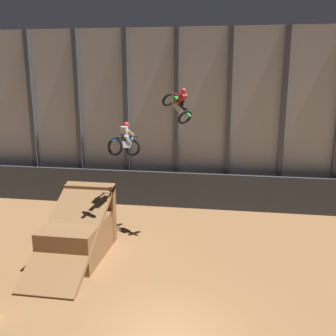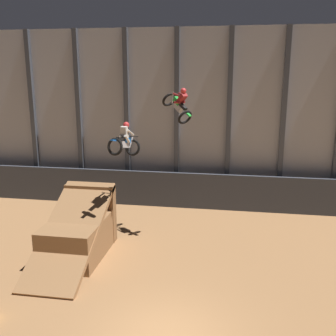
# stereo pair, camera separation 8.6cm
# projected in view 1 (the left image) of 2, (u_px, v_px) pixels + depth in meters

# --- Properties ---
(arena_back_wall) EXTENTS (32.00, 0.40, 10.36)m
(arena_back_wall) POSITION_uv_depth(u_px,v_px,m) (202.00, 119.00, 23.10)
(arena_back_wall) COLOR #A3A8B2
(arena_back_wall) RESTS_ON ground_plane
(lower_barrier) EXTENTS (31.36, 0.20, 2.13)m
(lower_barrier) POSITION_uv_depth(u_px,v_px,m) (199.00, 191.00, 23.06)
(lower_barrier) COLOR #383D47
(lower_barrier) RESTS_ON ground_plane
(dirt_ramp) EXTENTS (2.35, 5.44, 2.92)m
(dirt_ramp) POSITION_uv_depth(u_px,v_px,m) (80.00, 232.00, 17.32)
(dirt_ramp) COLOR olive
(dirt_ramp) RESTS_ON ground_plane
(rider_bike_left_air) EXTENTS (1.17, 1.78, 1.57)m
(rider_bike_left_air) POSITION_uv_depth(u_px,v_px,m) (125.00, 142.00, 16.52)
(rider_bike_left_air) COLOR black
(rider_bike_right_air) EXTENTS (1.71, 1.68, 1.70)m
(rider_bike_right_air) POSITION_uv_depth(u_px,v_px,m) (179.00, 104.00, 18.02)
(rider_bike_right_air) COLOR black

